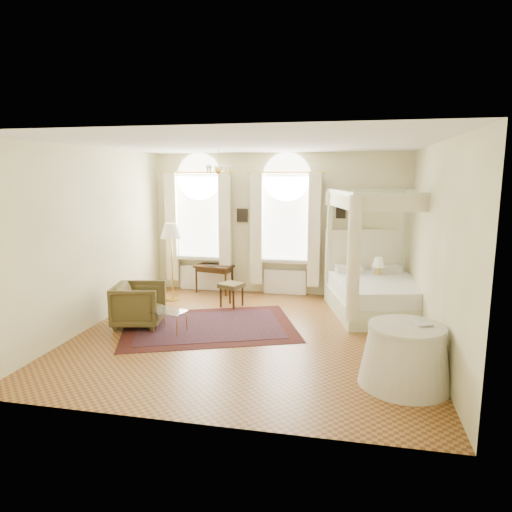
{
  "coord_description": "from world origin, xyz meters",
  "views": [
    {
      "loc": [
        1.67,
        -7.54,
        2.8
      ],
      "look_at": [
        0.02,
        0.4,
        1.35
      ],
      "focal_mm": 32.0,
      "sensor_mm": 36.0,
      "label": 1
    }
  ],
  "objects_px": {
    "nightstand": "(373,289)",
    "floor_lamp": "(171,235)",
    "stool": "(232,287)",
    "canopy_bed": "(380,286)",
    "armchair": "(139,305)",
    "side_table": "(405,356)",
    "coffee_table": "(170,313)",
    "writing_desk": "(214,269)"
  },
  "relations": [
    {
      "from": "armchair",
      "to": "floor_lamp",
      "type": "relative_size",
      "value": 0.51
    },
    {
      "from": "canopy_bed",
      "to": "stool",
      "type": "distance_m",
      "value": 3.09
    },
    {
      "from": "nightstand",
      "to": "armchair",
      "type": "relative_size",
      "value": 0.76
    },
    {
      "from": "canopy_bed",
      "to": "writing_desk",
      "type": "distance_m",
      "value": 3.9
    },
    {
      "from": "writing_desk",
      "to": "floor_lamp",
      "type": "xyz_separation_m",
      "value": [
        -0.73,
        -0.83,
        0.92
      ]
    },
    {
      "from": "nightstand",
      "to": "side_table",
      "type": "height_order",
      "value": "side_table"
    },
    {
      "from": "nightstand",
      "to": "coffee_table",
      "type": "height_order",
      "value": "nightstand"
    },
    {
      "from": "armchair",
      "to": "side_table",
      "type": "xyz_separation_m",
      "value": [
        4.61,
        -1.54,
        0.01
      ]
    },
    {
      "from": "writing_desk",
      "to": "stool",
      "type": "distance_m",
      "value": 1.28
    },
    {
      "from": "writing_desk",
      "to": "armchair",
      "type": "bearing_deg",
      "value": -104.33
    },
    {
      "from": "nightstand",
      "to": "stool",
      "type": "bearing_deg",
      "value": -164.69
    },
    {
      "from": "armchair",
      "to": "side_table",
      "type": "height_order",
      "value": "side_table"
    },
    {
      "from": "nightstand",
      "to": "writing_desk",
      "type": "xyz_separation_m",
      "value": [
        -3.69,
        0.24,
        0.24
      ]
    },
    {
      "from": "canopy_bed",
      "to": "armchair",
      "type": "bearing_deg",
      "value": -159.2
    },
    {
      "from": "floor_lamp",
      "to": "side_table",
      "type": "height_order",
      "value": "floor_lamp"
    },
    {
      "from": "nightstand",
      "to": "coffee_table",
      "type": "bearing_deg",
      "value": -144.56
    },
    {
      "from": "writing_desk",
      "to": "coffee_table",
      "type": "relative_size",
      "value": 1.52
    },
    {
      "from": "floor_lamp",
      "to": "side_table",
      "type": "bearing_deg",
      "value": -35.62
    },
    {
      "from": "nightstand",
      "to": "floor_lamp",
      "type": "bearing_deg",
      "value": -172.47
    },
    {
      "from": "coffee_table",
      "to": "writing_desk",
      "type": "bearing_deg",
      "value": 90.72
    },
    {
      "from": "armchair",
      "to": "coffee_table",
      "type": "relative_size",
      "value": 1.4
    },
    {
      "from": "canopy_bed",
      "to": "nightstand",
      "type": "relative_size",
      "value": 4.0
    },
    {
      "from": "nightstand",
      "to": "side_table",
      "type": "xyz_separation_m",
      "value": [
        0.25,
        -3.93,
        0.07
      ]
    },
    {
      "from": "writing_desk",
      "to": "side_table",
      "type": "bearing_deg",
      "value": -46.66
    },
    {
      "from": "nightstand",
      "to": "writing_desk",
      "type": "height_order",
      "value": "nightstand"
    },
    {
      "from": "floor_lamp",
      "to": "side_table",
      "type": "distance_m",
      "value": 5.84
    },
    {
      "from": "stool",
      "to": "coffee_table",
      "type": "xyz_separation_m",
      "value": [
        -0.67,
        -1.79,
        -0.08
      ]
    },
    {
      "from": "writing_desk",
      "to": "side_table",
      "type": "relative_size",
      "value": 0.79
    },
    {
      "from": "armchair",
      "to": "coffee_table",
      "type": "xyz_separation_m",
      "value": [
        0.71,
        -0.22,
        -0.05
      ]
    },
    {
      "from": "nightstand",
      "to": "floor_lamp",
      "type": "distance_m",
      "value": 4.61
    },
    {
      "from": "side_table",
      "to": "canopy_bed",
      "type": "bearing_deg",
      "value": 92.61
    },
    {
      "from": "armchair",
      "to": "floor_lamp",
      "type": "bearing_deg",
      "value": -9.59
    },
    {
      "from": "coffee_table",
      "to": "side_table",
      "type": "distance_m",
      "value": 4.12
    },
    {
      "from": "canopy_bed",
      "to": "side_table",
      "type": "height_order",
      "value": "canopy_bed"
    },
    {
      "from": "stool",
      "to": "armchair",
      "type": "relative_size",
      "value": 0.65
    },
    {
      "from": "nightstand",
      "to": "stool",
      "type": "distance_m",
      "value": 3.09
    },
    {
      "from": "armchair",
      "to": "floor_lamp",
      "type": "distance_m",
      "value": 2.1
    },
    {
      "from": "stool",
      "to": "coffee_table",
      "type": "bearing_deg",
      "value": -110.66
    },
    {
      "from": "writing_desk",
      "to": "armchair",
      "type": "xyz_separation_m",
      "value": [
        -0.67,
        -2.63,
        -0.17
      ]
    },
    {
      "from": "armchair",
      "to": "coffee_table",
      "type": "height_order",
      "value": "armchair"
    },
    {
      "from": "writing_desk",
      "to": "stool",
      "type": "xyz_separation_m",
      "value": [
        0.71,
        -1.06,
        -0.14
      ]
    },
    {
      "from": "writing_desk",
      "to": "canopy_bed",
      "type": "bearing_deg",
      "value": -13.85
    }
  ]
}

